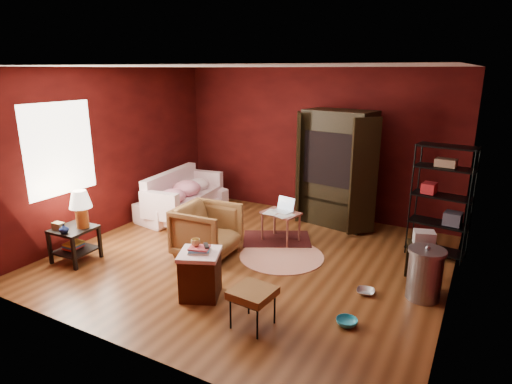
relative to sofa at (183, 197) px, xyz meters
The scene contains 18 objects.
room 2.63m from the sofa, 28.87° to the right, with size 5.54×5.04×2.84m.
sofa is the anchor object (origin of this frame).
armchair 2.01m from the sofa, 41.38° to the right, with size 0.84×0.79×0.87m, color black.
pet_bowl_steel 4.21m from the sofa, 18.88° to the right, with size 0.23×0.06×0.23m, color silver.
pet_bowl_turquoise 4.53m from the sofa, 28.47° to the right, with size 0.24×0.07×0.24m, color #279CB8.
vase 2.66m from the sofa, 90.57° to the right, with size 0.13×0.14×0.13m, color #0D1941.
mug 3.21m from the sofa, 48.81° to the right, with size 0.12×0.09×0.12m, color #D9BB6A.
side_table 2.41m from the sofa, 91.05° to the right, with size 0.57×0.57×1.08m.
sofa_cushions 0.06m from the sofa, 60.94° to the right, with size 0.99×1.97×0.79m.
hamper 3.23m from the sofa, 48.13° to the right, with size 0.64×0.64×0.69m.
footstool 4.05m from the sofa, 41.14° to the right, with size 0.48×0.48×0.45m.
rug_round 2.71m from the sofa, 18.45° to the right, with size 1.58×1.58×0.01m.
rug_oriental 2.23m from the sofa, ahead, with size 1.33×1.17×0.01m.
laptop_desk 2.29m from the sofa, ahead, with size 0.66×0.55×0.73m.
tv_armoire 3.01m from the sofa, 18.83° to the left, with size 1.62×1.04×2.08m.
wire_shelving 4.66m from the sofa, ahead, with size 0.88×0.47×1.71m.
small_stand 4.59m from the sofa, ahead, with size 0.46×0.46×0.74m.
trash_can 4.76m from the sofa, 13.57° to the right, with size 0.52×0.52×0.71m.
Camera 1 is at (2.94, -5.17, 2.76)m, focal length 30.00 mm.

